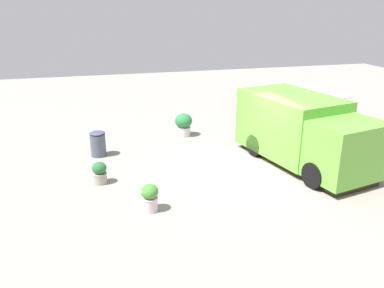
# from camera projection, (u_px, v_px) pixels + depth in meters

# --- Properties ---
(ground_plane) EXTENTS (40.00, 40.00, 0.00)m
(ground_plane) POSITION_uv_depth(u_px,v_px,m) (249.00, 168.00, 13.48)
(ground_plane) COLOR gray
(food_truck) EXTENTS (5.47, 3.39, 2.31)m
(food_truck) POSITION_uv_depth(u_px,v_px,m) (303.00, 133.00, 13.53)
(food_truck) COLOR #6ABF3F
(food_truck) RESTS_ON ground_plane
(planter_flowering_near) EXTENTS (0.72, 0.72, 0.96)m
(planter_flowering_near) POSITION_uv_depth(u_px,v_px,m) (184.00, 124.00, 16.59)
(planter_flowering_near) COLOR silver
(planter_flowering_near) RESTS_ON ground_plane
(planter_flowering_far) EXTENTS (0.47, 0.47, 0.77)m
(planter_flowering_far) POSITION_uv_depth(u_px,v_px,m) (150.00, 197.00, 10.58)
(planter_flowering_far) COLOR silver
(planter_flowering_far) RESTS_ON ground_plane
(planter_flowering_side) EXTENTS (0.45, 0.45, 0.70)m
(planter_flowering_side) POSITION_uv_depth(u_px,v_px,m) (100.00, 173.00, 12.23)
(planter_flowering_side) COLOR #A09B8D
(planter_flowering_side) RESTS_ON ground_plane
(trash_bin) EXTENTS (0.56, 0.56, 0.94)m
(trash_bin) POSITION_uv_depth(u_px,v_px,m) (98.00, 144.00, 14.40)
(trash_bin) COLOR #495063
(trash_bin) RESTS_ON ground_plane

